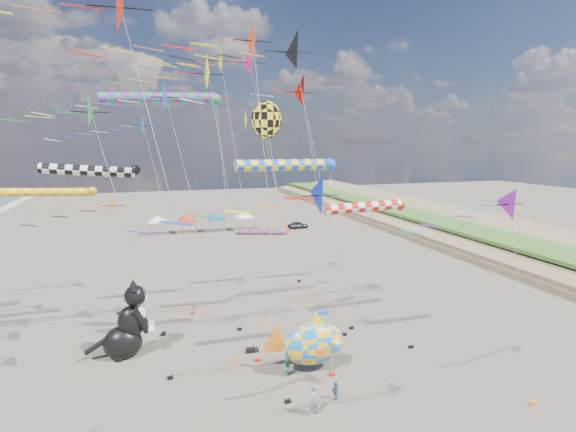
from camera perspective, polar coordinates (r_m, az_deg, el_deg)
The scene contains 29 objects.
delta_kite_0 at distance 18.57m, azimuth 3.53°, elevation 1.70°, with size 10.87×1.85×14.45m.
delta_kite_1 at distance 29.81m, azimuth -15.66°, elevation 13.85°, with size 10.43×2.05×19.46m.
delta_kite_2 at distance 24.64m, azimuth -8.45°, elevation 20.92°, with size 10.68×2.18×22.00m.
delta_kite_3 at distance 36.54m, azimuth -23.62°, elevation 0.49°, with size 9.50×1.70×11.69m.
delta_kite_4 at distance 21.15m, azimuth -18.89°, elevation 22.87°, with size 12.86×2.77×22.34m.
delta_kite_5 at distance 36.71m, azimuth -9.66°, elevation 18.29°, with size 11.09×2.21×22.80m.
delta_kite_6 at distance 41.93m, azimuth -5.23°, elevation 18.78°, with size 15.10×2.87×24.16m.
delta_kite_7 at distance 40.01m, azimuth -19.03°, elevation 10.36°, with size 10.18×1.90×17.95m.
delta_kite_8 at distance 26.51m, azimuth 25.28°, elevation 0.58°, with size 9.18×1.98×13.28m.
delta_kite_9 at distance 32.47m, azimuth 1.02°, elevation 20.41°, with size 13.32×3.06×23.55m.
delta_kite_10 at distance 34.44m, azimuth 0.76°, elevation 15.31°, with size 14.53×2.72×20.78m.
delta_kite_11 at distance 29.19m, azimuth -27.37°, elevation 11.41°, with size 13.65×2.39×18.66m.
delta_kite_12 at distance 29.90m, azimuth -10.76°, elevation 16.99°, with size 11.11×2.54×21.17m.
windsock_0 at distance 31.89m, azimuth 10.20°, elevation 1.06°, with size 7.40×0.77×11.52m.
windsock_1 at distance 36.49m, azimuth -23.38°, elevation 5.22°, with size 8.27×0.80×13.90m.
windsock_2 at distance 33.14m, azimuth 0.18°, elevation 6.42°, with size 9.00×0.87×14.37m.
windsock_3 at distance 35.30m, azimuth -15.30°, elevation 14.11°, with size 9.98×0.86×19.21m.
windsock_4 at distance 42.83m, azimuth -27.95°, elevation 2.63°, with size 9.07×0.75×11.80m.
windsock_5 at distance 48.60m, azimuth -2.96°, elevation -2.05°, with size 7.30×0.72×6.36m.
angelfish_kite at distance 32.40m, azimuth -3.07°, elevation 11.86°, with size 3.74×3.02×18.47m.
cat_inflatable at distance 35.61m, azimuth -19.89°, elevation -12.20°, with size 4.21×2.10×5.68m, color black, non-canonical shape.
fish_inflatable at distance 31.90m, azimuth 3.15°, elevation -15.87°, with size 6.04×3.19×4.28m.
person_adult at distance 28.00m, azimuth 3.42°, elevation -22.26°, with size 0.68×0.44×1.85m, color gray.
child_green at distance 31.78m, azimuth -0.09°, elevation -18.76°, with size 0.60×0.46×1.23m, color #248040.
child_blue at distance 29.62m, azimuth 6.04°, elevation -21.19°, with size 0.67×0.28×1.14m, color #1F5390.
kite_bag_0 at distance 42.14m, azimuth 4.55°, elevation -12.15°, with size 0.90×0.44×0.30m, color blue.
kite_bag_2 at distance 35.29m, azimuth -4.60°, elevation -16.61°, with size 0.90×0.44×0.30m, color black.
tent_row at distance 79.40m, azimuth -10.82°, elevation 0.22°, with size 19.20×4.20×3.80m.
parked_car at distance 81.57m, azimuth 1.27°, elevation -1.16°, with size 1.53×3.81×1.30m, color #26262D.
Camera 1 is at (-7.43, -17.90, 15.62)m, focal length 28.00 mm.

